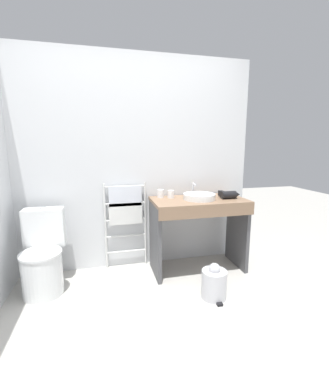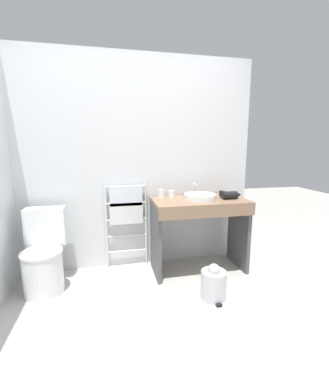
{
  "view_description": "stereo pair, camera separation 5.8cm",
  "coord_description": "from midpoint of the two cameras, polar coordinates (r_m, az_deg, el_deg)",
  "views": [
    {
      "loc": [
        -0.34,
        -1.51,
        1.4
      ],
      "look_at": [
        0.24,
        0.89,
        0.95
      ],
      "focal_mm": 24.0,
      "sensor_mm": 36.0,
      "label": 1
    },
    {
      "loc": [
        -0.29,
        -1.52,
        1.4
      ],
      "look_at": [
        0.24,
        0.89,
        0.95
      ],
      "focal_mm": 24.0,
      "sensor_mm": 36.0,
      "label": 2
    }
  ],
  "objects": [
    {
      "name": "cup_near_edge",
      "position": [
        2.86,
        0.85,
        -0.48
      ],
      "size": [
        0.07,
        0.07,
        0.09
      ],
      "color": "white",
      "rests_on": "vanity_counter"
    },
    {
      "name": "faucet",
      "position": [
        2.97,
        5.88,
        0.96
      ],
      "size": [
        0.02,
        0.1,
        0.15
      ],
      "color": "silver",
      "rests_on": "vanity_counter"
    },
    {
      "name": "hair_dryer",
      "position": [
        2.91,
        13.57,
        -0.56
      ],
      "size": [
        0.22,
        0.18,
        0.09
      ],
      "color": "black",
      "rests_on": "vanity_counter"
    },
    {
      "name": "sink_basin",
      "position": [
        2.8,
        7.14,
        -0.97
      ],
      "size": [
        0.35,
        0.35,
        0.06
      ],
      "color": "white",
      "rests_on": "vanity_counter"
    },
    {
      "name": "wall_back",
      "position": [
        2.97,
        -7.59,
        6.2
      ],
      "size": [
        2.76,
        0.12,
        2.38
      ],
      "primitive_type": "cube",
      "color": "silver",
      "rests_on": "ground_plane"
    },
    {
      "name": "vanity_counter",
      "position": [
        2.88,
        7.02,
        -6.57
      ],
      "size": [
        1.02,
        0.56,
        0.82
      ],
      "color": "#84664C",
      "rests_on": "ground_plane"
    },
    {
      "name": "towel_radiator",
      "position": [
        2.93,
        -9.22,
        -3.9
      ],
      "size": [
        0.48,
        0.06,
        0.99
      ],
      "color": "silver",
      "rests_on": "ground_plane"
    },
    {
      "name": "trash_bin",
      "position": [
        2.55,
        10.28,
        -19.29
      ],
      "size": [
        0.23,
        0.27,
        0.34
      ],
      "color": "silver",
      "rests_on": "ground_plane"
    },
    {
      "name": "ground_plane",
      "position": [
        2.08,
        -1.66,
        -31.84
      ],
      "size": [
        12.0,
        12.0,
        0.0
      ],
      "primitive_type": "plane",
      "color": "#B2AFA8"
    },
    {
      "name": "toilet",
      "position": [
        2.82,
        -25.95,
        -13.15
      ],
      "size": [
        0.38,
        0.52,
        0.79
      ],
      "color": "white",
      "rests_on": "ground_plane"
    },
    {
      "name": "cup_near_wall",
      "position": [
        2.88,
        -1.44,
        -0.35
      ],
      "size": [
        0.07,
        0.07,
        0.09
      ],
      "color": "white",
      "rests_on": "vanity_counter"
    }
  ]
}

